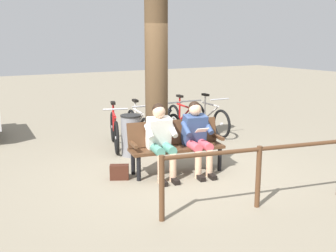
{
  "coord_description": "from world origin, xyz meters",
  "views": [
    {
      "loc": [
        3.53,
        5.71,
        2.24
      ],
      "look_at": [
        0.11,
        -0.19,
        0.75
      ],
      "focal_mm": 43.33,
      "sensor_mm": 36.0,
      "label": 1
    }
  ],
  "objects_px": {
    "person_companion": "(161,137)",
    "bicycle_orange": "(209,119)",
    "bench": "(175,142)",
    "tree_trunk": "(156,74)",
    "handbag": "(119,172)",
    "litter_bin": "(131,135)",
    "person_reading": "(197,134)",
    "bicycle_red": "(114,131)",
    "bicycle_silver": "(164,123)",
    "bicycle_green": "(183,121)",
    "bicycle_purple": "(138,127)"
  },
  "relations": [
    {
      "from": "bench",
      "to": "bicycle_silver",
      "type": "distance_m",
      "value": 2.28
    },
    {
      "from": "bicycle_silver",
      "to": "bicycle_red",
      "type": "xyz_separation_m",
      "value": [
        1.25,
        0.14,
        0.0
      ]
    },
    {
      "from": "tree_trunk",
      "to": "person_reading",
      "type": "bearing_deg",
      "value": 89.5
    },
    {
      "from": "tree_trunk",
      "to": "litter_bin",
      "type": "relative_size",
      "value": 3.87
    },
    {
      "from": "bicycle_silver",
      "to": "bicycle_red",
      "type": "height_order",
      "value": "same"
    },
    {
      "from": "bicycle_green",
      "to": "bicycle_orange",
      "type": "bearing_deg",
      "value": 86.21
    },
    {
      "from": "bicycle_orange",
      "to": "tree_trunk",
      "type": "bearing_deg",
      "value": -64.78
    },
    {
      "from": "person_companion",
      "to": "bicycle_orange",
      "type": "xyz_separation_m",
      "value": [
        -2.47,
        -2.08,
        -0.3
      ]
    },
    {
      "from": "handbag",
      "to": "litter_bin",
      "type": "relative_size",
      "value": 0.37
    },
    {
      "from": "bench",
      "to": "person_reading",
      "type": "relative_size",
      "value": 1.38
    },
    {
      "from": "tree_trunk",
      "to": "bicycle_silver",
      "type": "relative_size",
      "value": 1.84
    },
    {
      "from": "bench",
      "to": "tree_trunk",
      "type": "bearing_deg",
      "value": -94.02
    },
    {
      "from": "bicycle_green",
      "to": "bicycle_purple",
      "type": "distance_m",
      "value": 1.21
    },
    {
      "from": "bench",
      "to": "bicycle_green",
      "type": "xyz_separation_m",
      "value": [
        -1.47,
        -2.09,
        -0.15
      ]
    },
    {
      "from": "person_reading",
      "to": "bicycle_red",
      "type": "xyz_separation_m",
      "value": [
        0.59,
        -2.15,
        -0.31
      ]
    },
    {
      "from": "bench",
      "to": "bicycle_orange",
      "type": "relative_size",
      "value": 0.99
    },
    {
      "from": "litter_bin",
      "to": "bicycle_silver",
      "type": "xyz_separation_m",
      "value": [
        -1.2,
        -0.84,
        -0.04
      ]
    },
    {
      "from": "bicycle_purple",
      "to": "person_companion",
      "type": "bearing_deg",
      "value": -6.85
    },
    {
      "from": "litter_bin",
      "to": "bicycle_purple",
      "type": "relative_size",
      "value": 0.48
    },
    {
      "from": "litter_bin",
      "to": "bench",
      "type": "bearing_deg",
      "value": 101.55
    },
    {
      "from": "handbag",
      "to": "litter_bin",
      "type": "height_order",
      "value": "litter_bin"
    },
    {
      "from": "bicycle_red",
      "to": "bench",
      "type": "bearing_deg",
      "value": 27.11
    },
    {
      "from": "bench",
      "to": "bicycle_red",
      "type": "height_order",
      "value": "bicycle_red"
    },
    {
      "from": "bench",
      "to": "bicycle_silver",
      "type": "bearing_deg",
      "value": -104.52
    },
    {
      "from": "handbag",
      "to": "bicycle_silver",
      "type": "height_order",
      "value": "bicycle_silver"
    },
    {
      "from": "bench",
      "to": "litter_bin",
      "type": "bearing_deg",
      "value": -68.45
    },
    {
      "from": "litter_bin",
      "to": "bicycle_red",
      "type": "bearing_deg",
      "value": -86.06
    },
    {
      "from": "bicycle_orange",
      "to": "handbag",
      "type": "bearing_deg",
      "value": -56.4
    },
    {
      "from": "bench",
      "to": "tree_trunk",
      "type": "height_order",
      "value": "tree_trunk"
    },
    {
      "from": "litter_bin",
      "to": "bicycle_red",
      "type": "distance_m",
      "value": 0.71
    },
    {
      "from": "handbag",
      "to": "bicycle_orange",
      "type": "relative_size",
      "value": 0.18
    },
    {
      "from": "bicycle_purple",
      "to": "bench",
      "type": "bearing_deg",
      "value": 1.68
    },
    {
      "from": "bench",
      "to": "litter_bin",
      "type": "relative_size",
      "value": 2.07
    },
    {
      "from": "bench",
      "to": "person_companion",
      "type": "relative_size",
      "value": 1.38
    },
    {
      "from": "tree_trunk",
      "to": "bicycle_red",
      "type": "height_order",
      "value": "tree_trunk"
    },
    {
      "from": "handbag",
      "to": "bicycle_green",
      "type": "xyz_separation_m",
      "value": [
        -2.47,
        -2.0,
        0.24
      ]
    },
    {
      "from": "bicycle_silver",
      "to": "bicycle_purple",
      "type": "bearing_deg",
      "value": -80.11
    },
    {
      "from": "person_reading",
      "to": "tree_trunk",
      "type": "relative_size",
      "value": 0.39
    },
    {
      "from": "bicycle_orange",
      "to": "bicycle_purple",
      "type": "bearing_deg",
      "value": -87.76
    },
    {
      "from": "person_reading",
      "to": "person_companion",
      "type": "distance_m",
      "value": 0.64
    },
    {
      "from": "tree_trunk",
      "to": "handbag",
      "type": "bearing_deg",
      "value": 40.74
    },
    {
      "from": "person_reading",
      "to": "bicycle_silver",
      "type": "distance_m",
      "value": 2.4
    },
    {
      "from": "bicycle_green",
      "to": "bicycle_red",
      "type": "bearing_deg",
      "value": -79.05
    },
    {
      "from": "bicycle_silver",
      "to": "litter_bin",
      "type": "bearing_deg",
      "value": -52.34
    },
    {
      "from": "litter_bin",
      "to": "bicycle_green",
      "type": "distance_m",
      "value": 1.93
    },
    {
      "from": "person_companion",
      "to": "bicycle_purple",
      "type": "height_order",
      "value": "person_companion"
    },
    {
      "from": "bench",
      "to": "litter_bin",
      "type": "xyz_separation_m",
      "value": [
        0.25,
        -1.23,
        -0.1
      ]
    },
    {
      "from": "person_companion",
      "to": "bicycle_red",
      "type": "bearing_deg",
      "value": -81.12
    },
    {
      "from": "tree_trunk",
      "to": "person_companion",
      "type": "bearing_deg",
      "value": 63.99
    },
    {
      "from": "tree_trunk",
      "to": "bicycle_silver",
      "type": "bearing_deg",
      "value": -126.72
    }
  ]
}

